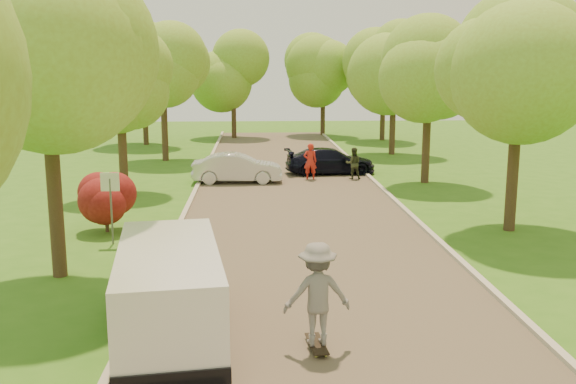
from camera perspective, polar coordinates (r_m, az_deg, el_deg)
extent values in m
plane|color=#346D19|center=(15.91, 2.64, -8.18)|extent=(100.00, 100.00, 0.00)
cube|color=#4C4438|center=(23.59, 0.71, -1.82)|extent=(8.00, 60.00, 0.01)
cube|color=#B2AD9E|center=(23.66, -9.13, -1.78)|extent=(0.18, 60.00, 0.12)
cube|color=#B2AD9E|center=(24.18, 10.33, -1.55)|extent=(0.18, 60.00, 0.12)
cylinder|color=#59595E|center=(19.88, -15.42, -1.69)|extent=(0.06, 0.06, 2.00)
cube|color=white|center=(19.71, -15.55, 0.86)|extent=(0.55, 0.04, 0.55)
cylinder|color=#382619|center=(21.56, -15.80, -2.52)|extent=(0.12, 0.12, 0.70)
sphere|color=#590F0F|center=(21.40, -15.90, -0.56)|extent=(1.70, 1.70, 1.70)
cylinder|color=#382619|center=(17.05, -19.96, -1.26)|extent=(0.36, 0.36, 3.60)
sphere|color=olive|center=(16.71, -20.67, 9.46)|extent=(4.60, 4.60, 4.60)
sphere|color=olive|center=(16.53, -18.50, 11.99)|extent=(3.45, 3.45, 3.45)
cylinder|color=#382619|center=(27.74, -14.45, 3.05)|extent=(0.36, 0.36, 3.15)
sphere|color=olive|center=(27.52, -14.74, 8.91)|extent=(4.20, 4.20, 4.20)
sphere|color=olive|center=(27.39, -13.49, 10.27)|extent=(3.15, 3.15, 3.15)
cylinder|color=#382619|center=(37.45, -10.92, 5.67)|extent=(0.36, 0.36, 3.83)
sphere|color=olive|center=(37.30, -11.10, 10.80)|extent=(4.80, 4.80, 4.80)
sphere|color=olive|center=(37.22, -10.02, 11.95)|extent=(3.60, 3.60, 3.60)
cylinder|color=#382619|center=(21.88, 19.35, 1.64)|extent=(0.36, 0.36, 3.83)
sphere|color=olive|center=(21.63, 19.92, 10.60)|extent=(5.00, 5.00, 5.00)
sphere|color=olive|center=(21.95, 21.90, 12.43)|extent=(3.75, 3.75, 3.75)
cylinder|color=#382619|center=(30.23, 12.17, 3.99)|extent=(0.36, 0.36, 3.38)
sphere|color=olive|center=(30.03, 12.40, 9.69)|extent=(4.40, 4.40, 4.40)
sphere|color=olive|center=(30.21, 13.68, 10.90)|extent=(3.30, 3.30, 3.30)
cylinder|color=#382619|center=(40.01, 9.28, 6.21)|extent=(0.36, 0.36, 4.05)
sphere|color=olive|center=(39.89, 9.44, 11.35)|extent=(5.20, 5.20, 5.20)
sphere|color=olive|center=(40.08, 10.59, 12.42)|extent=(3.90, 3.90, 3.90)
cylinder|color=#382619|center=(45.70, -12.57, 6.38)|extent=(0.36, 0.36, 3.60)
sphere|color=olive|center=(45.57, -12.75, 10.51)|extent=(5.00, 5.00, 5.00)
sphere|color=olive|center=(45.46, -11.84, 11.50)|extent=(3.75, 3.75, 3.75)
cylinder|color=#382619|center=(48.03, 8.42, 6.86)|extent=(0.36, 0.36, 3.83)
sphere|color=olive|center=(47.92, 8.53, 10.93)|extent=(5.00, 5.00, 5.00)
sphere|color=olive|center=(48.08, 9.45, 11.80)|extent=(3.75, 3.75, 3.75)
cylinder|color=#382619|center=(49.11, -4.84, 6.76)|extent=(0.36, 0.36, 3.38)
sphere|color=olive|center=(48.98, -4.90, 10.41)|extent=(4.80, 4.80, 4.80)
sphere|color=olive|center=(48.97, -4.05, 11.27)|extent=(3.60, 3.60, 3.60)
cylinder|color=#382619|center=(51.37, 3.11, 7.09)|extent=(0.36, 0.36, 3.60)
sphere|color=olive|center=(51.26, 3.15, 10.77)|extent=(5.00, 5.00, 5.00)
sphere|color=olive|center=(51.35, 4.01, 11.60)|extent=(3.75, 3.75, 3.75)
cube|color=white|center=(12.77, -10.52, -8.51)|extent=(2.51, 4.98, 1.64)
cube|color=black|center=(13.01, -10.41, -11.41)|extent=(2.54, 5.09, 0.30)
cube|color=black|center=(12.88, -10.59, -6.48)|extent=(2.35, 3.61, 0.55)
cylinder|color=black|center=(11.58, -14.67, -14.36)|extent=(0.32, 0.68, 0.66)
cylinder|color=black|center=(11.57, -6.03, -14.07)|extent=(0.32, 0.68, 0.66)
cylinder|color=black|center=(14.52, -13.85, -9.03)|extent=(0.32, 0.68, 0.66)
cylinder|color=black|center=(14.51, -7.09, -8.80)|extent=(0.32, 0.68, 0.66)
imported|color=silver|center=(29.76, -4.54, 2.14)|extent=(4.15, 1.47, 1.36)
imported|color=black|center=(32.25, 3.76, 2.77)|extent=(4.62, 2.20, 1.30)
cube|color=black|center=(12.39, 2.58, -13.31)|extent=(0.38, 1.03, 0.02)
cylinder|color=#BFCC4C|center=(12.76, 2.64, -12.91)|extent=(0.04, 0.08, 0.08)
cylinder|color=#BFCC4C|center=(12.72, 1.84, -12.97)|extent=(0.04, 0.08, 0.08)
cylinder|color=#BFCC4C|center=(12.12, 3.35, -14.25)|extent=(0.04, 0.08, 0.08)
cylinder|color=#BFCC4C|center=(12.09, 2.50, -14.32)|extent=(0.04, 0.08, 0.08)
imported|color=slate|center=(12.02, 2.62, -9.02)|extent=(1.33, 0.85, 1.95)
imported|color=red|center=(30.48, 1.99, 2.73)|extent=(0.64, 0.43, 1.74)
imported|color=#2E3520|center=(30.75, 5.83, 2.54)|extent=(0.74, 0.58, 1.52)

